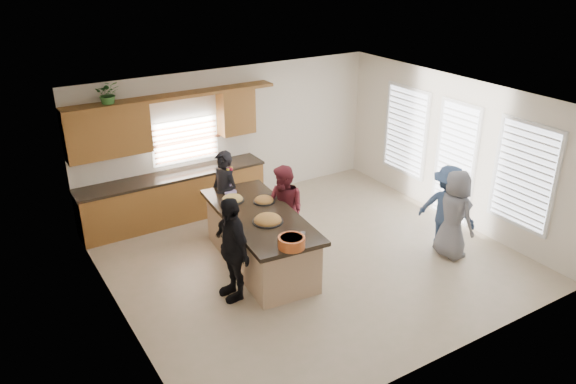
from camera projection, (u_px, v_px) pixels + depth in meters
floor at (311, 259)px, 9.73m from camera, size 6.50×6.50×0.00m
room_shell at (314, 156)px, 8.96m from camera, size 6.52×6.02×2.81m
back_cabinetry at (170, 176)px, 10.77m from camera, size 4.08×0.66×2.46m
right_wall_glazing at (457, 155)px, 10.63m from camera, size 0.06×4.00×2.25m
island at (260, 240)px, 9.40m from camera, size 1.41×2.80×0.95m
platter_front at (268, 220)px, 8.91m from camera, size 0.49×0.49×0.20m
platter_mid at (264, 200)px, 9.61m from camera, size 0.37×0.37×0.15m
platter_back at (233, 199)px, 9.65m from camera, size 0.40×0.40×0.16m
salad_bowl at (291, 242)px, 8.15m from camera, size 0.40×0.40×0.17m
clear_cup at (303, 235)px, 8.45m from camera, size 0.08×0.08×0.09m
plate_stack at (231, 193)px, 9.91m from camera, size 0.21×0.21×0.05m
flower_vase at (230, 178)px, 10.03m from camera, size 0.14×0.14×0.42m
potted_plant at (108, 94)px, 9.70m from camera, size 0.48×0.44×0.46m
woman_left_back at (224, 196)px, 10.14m from camera, size 0.56×0.70×1.67m
woman_left_mid at (284, 210)px, 9.71m from camera, size 0.74×0.87×1.57m
woman_left_front at (232, 248)px, 8.39m from camera, size 0.41×0.98×1.67m
woman_right_back at (447, 208)px, 9.78m from camera, size 0.94×1.16×1.57m
woman_right_front at (454, 215)px, 9.53m from camera, size 0.53×0.79×1.58m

